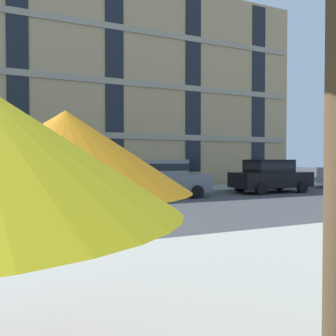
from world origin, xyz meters
TOP-DOWN VIEW (x-y plane):
  - ground_plane at (0.00, 0.00)m, footprint 120.00×120.00m
  - sidewalk_far at (0.00, 6.80)m, footprint 56.00×3.60m
  - apartment_building at (0.00, 14.99)m, footprint 36.73×12.08m
  - pickup_black at (-0.75, 3.70)m, footprint 5.10×2.12m
  - sedan_gray at (6.02, 3.70)m, footprint 4.40×1.98m
  - sedan_black at (12.39, 3.70)m, footprint 4.40×1.98m

SIDE VIEW (x-z plane):
  - ground_plane at x=0.00m, z-range 0.00..0.00m
  - sidewalk_far at x=0.00m, z-range 0.00..0.12m
  - sedan_gray at x=6.02m, z-range 0.06..1.84m
  - sedan_black at x=12.39m, z-range 0.06..1.84m
  - pickup_black at x=-0.75m, z-range -0.07..2.13m
  - apartment_building at x=0.00m, z-range 0.00..12.80m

